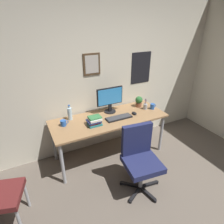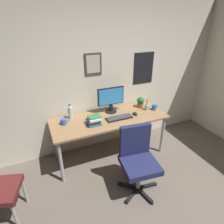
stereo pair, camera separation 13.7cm
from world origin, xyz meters
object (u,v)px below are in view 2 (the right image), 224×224
water_bottle (70,113)px  book_stack_left (94,121)px  coffee_mug_far (154,107)px  computer_mouse (135,114)px  coffee_mug_near (64,122)px  potted_plant (141,102)px  monitor (111,99)px  pen_cup (147,107)px  office_chair (138,157)px  keyboard (119,118)px

water_bottle → book_stack_left: (0.28, -0.33, -0.04)m
coffee_mug_far → book_stack_left: 1.13m
computer_mouse → book_stack_left: bearing=-177.8°
coffee_mug_near → potted_plant: potted_plant is taller
monitor → coffee_mug_far: (0.72, -0.24, -0.19)m
water_bottle → pen_cup: (1.29, -0.22, -0.05)m
water_bottle → coffee_mug_near: size_ratio=2.05×
computer_mouse → potted_plant: (0.24, 0.23, 0.09)m
potted_plant → computer_mouse: bearing=-136.0°
monitor → coffee_mug_far: size_ratio=3.96×
potted_plant → pen_cup: pen_cup is taller
coffee_mug_far → monitor: bearing=161.8°
water_bottle → book_stack_left: bearing=-49.6°
monitor → pen_cup: bearing=-17.2°
office_chair → pen_cup: bearing=51.7°
coffee_mug_far → book_stack_left: bearing=-176.9°
coffee_mug_near → pen_cup: 1.43m
monitor → water_bottle: (-0.69, 0.03, -0.13)m
monitor → coffee_mug_far: monitor is taller
monitor → keyboard: 0.36m
coffee_mug_far → water_bottle: bearing=169.2°
computer_mouse → coffee_mug_far: (0.40, 0.03, 0.03)m
monitor → keyboard: bearing=-85.3°
keyboard → coffee_mug_near: (-0.85, 0.17, 0.03)m
monitor → water_bottle: 0.70m
computer_mouse → coffee_mug_far: 0.40m
computer_mouse → potted_plant: size_ratio=0.56×
water_bottle → potted_plant: bearing=-3.4°
computer_mouse → coffee_mug_near: size_ratio=0.89×
keyboard → pen_cup: (0.58, 0.10, 0.04)m
office_chair → monitor: size_ratio=2.07×
keyboard → water_bottle: size_ratio=1.70×
potted_plant → monitor: bearing=175.7°
coffee_mug_far → pen_cup: pen_cup is taller
water_bottle → coffee_mug_near: 0.21m
coffee_mug_near → coffee_mug_far: size_ratio=1.06×
water_bottle → computer_mouse: bearing=-16.7°
pen_cup → book_stack_left: (-1.01, -0.11, 0.01)m
computer_mouse → book_stack_left: book_stack_left is taller
book_stack_left → water_bottle: bearing=130.4°
office_chair → book_stack_left: size_ratio=4.49×
coffee_mug_far → computer_mouse: bearing=-175.2°
book_stack_left → coffee_mug_near: bearing=156.2°
keyboard → water_bottle: bearing=156.1°
office_chair → keyboard: size_ratio=2.21×
monitor → potted_plant: (0.56, -0.04, -0.13)m
coffee_mug_near → coffee_mug_far: 1.55m
office_chair → water_bottle: size_ratio=3.76×
coffee_mug_far → office_chair: bearing=-134.9°
office_chair → computer_mouse: 0.85m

